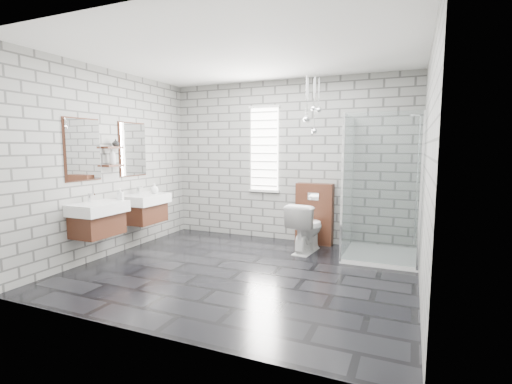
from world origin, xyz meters
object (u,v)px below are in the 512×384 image
Objects in this scene: shower_enclosure at (374,224)px; toilet at (306,227)px; cistern_panel at (314,214)px; vanity_right at (144,200)px; vanity_left at (96,209)px.

shower_enclosure reaches higher than toilet.
toilet is (0.00, -0.52, -0.12)m from cistern_panel.
vanity_right reaches higher than cistern_panel.
vanity_left is 3.30m from cistern_panel.
cistern_panel is at bearing -83.79° from toilet.
vanity_left is at bearing -137.57° from cistern_panel.
shower_enclosure is at bearing 26.54° from vanity_left.
toilet is at bearing -90.00° from cistern_panel.
vanity_right is 2.75m from cistern_panel.
vanity_right is 0.77× the size of shower_enclosure.
cistern_panel is at bearing 27.44° from vanity_right.
vanity_left is at bearing -90.00° from vanity_right.
vanity_left is at bearing 41.28° from toilet.
shower_enclosure reaches higher than vanity_left.
toilet is (2.43, 0.75, -0.38)m from vanity_right.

